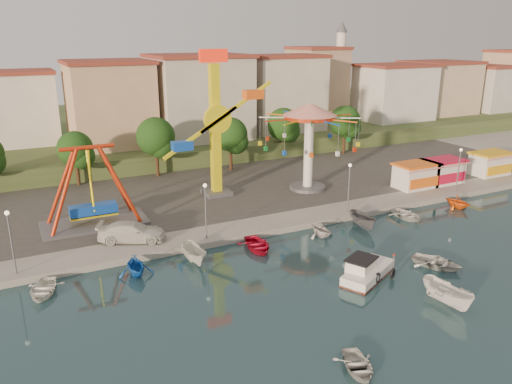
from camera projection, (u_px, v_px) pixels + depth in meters
ground at (365, 286)px, 38.62m from camera, size 200.00×200.00×0.00m
quay_deck at (150, 139)px, 91.31m from camera, size 200.00×100.00×0.60m
asphalt_pad at (216, 181)px, 63.98m from camera, size 90.00×28.00×0.01m
hill_terrace at (142, 128)px, 95.21m from camera, size 200.00×60.00×3.00m
pirate_ship_ride at (91, 188)px, 48.23m from camera, size 10.00×5.00×8.00m
kamikaze_tower at (220, 129)px, 56.30m from camera, size 8.80×3.10×16.50m
wave_swinger at (309, 127)px, 58.55m from camera, size 11.60×11.60×10.40m
booth_left at (416, 175)px, 60.93m from camera, size 5.40×3.78×3.08m
booth_mid at (442, 171)px, 62.85m from camera, size 5.40×3.78×3.08m
booth_right at (490, 163)px, 66.60m from camera, size 5.40×3.78×3.08m
lamp_post_0 at (12, 245)px, 38.45m from camera, size 0.14×0.14×5.00m
lamp_post_1 at (206, 213)px, 45.32m from camera, size 0.14×0.14×5.00m
lamp_post_2 at (349, 189)px, 52.19m from camera, size 0.14×0.14×5.00m
lamp_post_3 at (458, 171)px, 59.07m from camera, size 0.14×0.14×5.00m
tree_1 at (75, 149)px, 61.03m from camera, size 4.35×4.35×6.80m
tree_2 at (156, 137)px, 64.74m from camera, size 5.02×5.02×7.85m
tree_3 at (231, 135)px, 67.92m from camera, size 4.68×4.68×7.32m
tree_4 at (283, 124)px, 74.70m from camera, size 4.86×4.86×7.60m
tree_5 at (345, 121)px, 77.46m from camera, size 4.83×4.83×7.54m
building_1 at (19, 117)px, 71.00m from camera, size 12.33×9.01×8.63m
building_2 at (111, 102)px, 76.74m from camera, size 11.95×9.28×11.23m
building_3 at (203, 106)px, 80.28m from camera, size 12.59×10.50×9.20m
building_4 at (267, 99)px, 88.96m from camera, size 10.75×9.23×9.24m
building_5 at (335, 91)px, 92.78m from camera, size 12.77×10.96×11.21m
building_6 at (390, 85)px, 96.34m from camera, size 8.23×8.98×12.36m
building_7 at (417, 90)px, 106.18m from camera, size 11.59×10.93×8.76m
building_8 at (489, 80)px, 106.04m from camera, size 12.84×9.28×12.58m
minaret at (340, 67)px, 96.27m from camera, size 2.80×2.80×18.00m
cabin_motorboat at (367, 272)px, 39.67m from camera, size 5.98×4.43×1.98m
rowboat_a at (437, 262)px, 41.58m from camera, size 4.41×4.97×0.85m
rowboat_b at (358, 366)px, 28.73m from camera, size 3.25×3.85×0.68m
skiff at (447, 295)px, 35.56m from camera, size 1.71×4.40×1.69m
van at (132, 232)px, 45.24m from camera, size 6.55×4.69×1.76m
moored_boat_0 at (43, 289)px, 37.23m from camera, size 3.71×4.41×0.78m
moored_boat_1 at (135, 265)px, 40.10m from camera, size 2.96×3.38×1.70m
moored_boat_2 at (194, 254)px, 42.27m from camera, size 1.51×4.02×1.55m
moored_boat_3 at (257, 245)px, 44.96m from camera, size 3.42×4.47×0.86m
moored_boat_4 at (321, 229)px, 47.81m from camera, size 2.70×3.05×1.50m
moored_boat_5 at (363, 220)px, 49.97m from camera, size 1.85×4.12×1.55m
moored_boat_6 at (407, 215)px, 52.57m from camera, size 2.81×3.93×0.81m
moored_boat_7 at (458, 201)px, 55.64m from camera, size 3.01×3.36×1.58m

